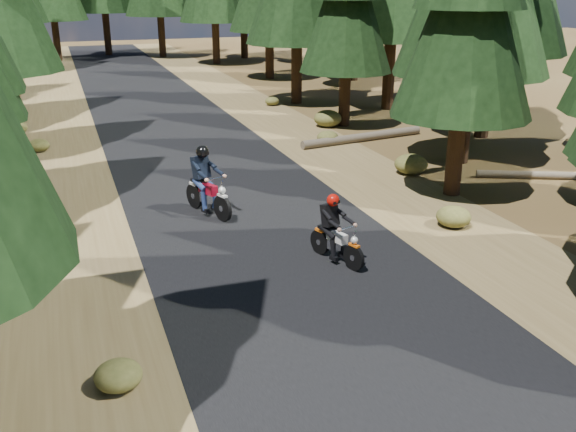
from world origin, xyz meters
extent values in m
plane|color=#4C361B|center=(0.00, 0.00, 0.00)|extent=(120.00, 120.00, 0.00)
cube|color=black|center=(0.00, 5.00, 0.01)|extent=(6.00, 100.00, 0.01)
cube|color=brown|center=(-4.60, 5.00, 0.00)|extent=(3.20, 100.00, 0.01)
cube|color=brown|center=(4.60, 5.00, 0.00)|extent=(3.20, 100.00, 0.01)
cylinder|color=black|center=(6.06, 4.48, 2.26)|extent=(0.48, 0.48, 4.52)
cone|color=black|center=(6.06, 4.48, 5.08)|extent=(3.84, 3.84, 5.65)
cylinder|color=black|center=(8.28, 7.39, 2.92)|extent=(0.53, 0.53, 5.84)
cylinder|color=black|center=(11.21, 10.34, 3.22)|extent=(0.56, 0.56, 6.43)
cylinder|color=black|center=(6.98, 14.07, 2.25)|extent=(0.48, 0.48, 4.51)
cone|color=black|center=(6.98, 14.07, 5.07)|extent=(3.83, 3.83, 5.64)
cylinder|color=black|center=(10.48, 16.81, 3.24)|extent=(0.56, 0.56, 6.47)
cylinder|color=black|center=(6.93, 19.74, 2.91)|extent=(0.53, 0.53, 5.83)
cylinder|color=black|center=(11.52, 24.15, 2.31)|extent=(0.48, 0.48, 4.61)
cylinder|color=black|center=(8.34, 28.41, 2.88)|extent=(0.53, 0.53, 5.76)
cylinder|color=black|center=(13.03, 32.09, 2.83)|extent=(0.53, 0.53, 5.66)
cylinder|color=black|center=(13.00, 26.00, 3.00)|extent=(0.54, 0.54, 6.00)
cylinder|color=black|center=(15.00, 18.00, 2.80)|extent=(0.52, 0.52, 5.60)
cylinder|color=black|center=(-7.00, 37.00, 3.20)|extent=(0.56, 0.56, 6.40)
cylinder|color=black|center=(7.00, 37.00, 3.00)|extent=(0.54, 0.54, 6.00)
cylinder|color=black|center=(10.00, 40.00, 3.20)|extent=(0.56, 0.56, 6.40)
cylinder|color=black|center=(-4.00, 43.00, 3.00)|extent=(0.54, 0.54, 6.00)
cylinder|color=black|center=(4.00, 43.00, 3.20)|extent=(0.56, 0.56, 6.40)
cylinder|color=black|center=(0.00, 46.00, 3.40)|extent=(0.57, 0.57, 6.80)
cylinder|color=black|center=(13.00, 36.00, 3.00)|extent=(0.54, 0.54, 6.00)
cylinder|color=#4C4233|center=(6.48, 11.20, 0.16)|extent=(5.31, 1.18, 0.32)
cylinder|color=#4C4233|center=(9.44, 4.89, 0.12)|extent=(3.54, 1.76, 0.24)
ellipsoid|color=#474C1E|center=(-3.91, -1.92, 0.22)|extent=(0.72, 0.72, 0.43)
ellipsoid|color=#474C1E|center=(5.58, 19.54, 0.21)|extent=(0.69, 0.69, 0.42)
ellipsoid|color=#474C1E|center=(-5.84, 6.47, 0.29)|extent=(0.96, 0.96, 0.57)
ellipsoid|color=#474C1E|center=(4.64, 2.24, 0.26)|extent=(0.86, 0.86, 0.52)
ellipsoid|color=#474C1E|center=(5.07, 11.30, 0.25)|extent=(0.82, 0.82, 0.49)
ellipsoid|color=#474C1E|center=(-6.13, 16.71, 0.31)|extent=(1.04, 1.04, 0.62)
ellipsoid|color=#474C1E|center=(6.00, 6.71, 0.32)|extent=(1.06, 1.06, 0.63)
ellipsoid|color=#474C1E|center=(-5.19, 13.66, 0.23)|extent=(0.77, 0.77, 0.46)
ellipsoid|color=#474C1E|center=(6.24, 14.09, 0.35)|extent=(1.16, 1.16, 0.70)
cube|color=black|center=(1.02, 1.23, 1.03)|extent=(0.39, 0.30, 0.49)
sphere|color=#B80E07|center=(1.02, 1.23, 1.38)|extent=(0.34, 0.34, 0.27)
cube|color=black|center=(-0.92, 5.14, 1.23)|extent=(0.47, 0.38, 0.59)
sphere|color=black|center=(-0.92, 5.14, 1.66)|extent=(0.42, 0.42, 0.33)
camera|label=1|loc=(-4.25, -10.48, 5.76)|focal=40.00mm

